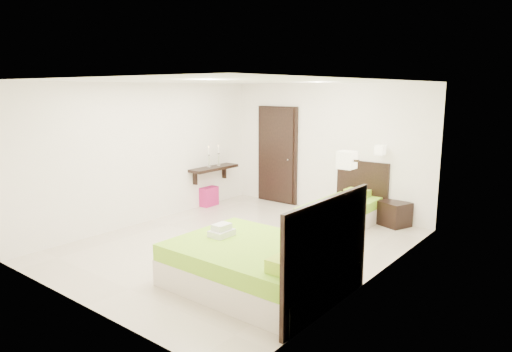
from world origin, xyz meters
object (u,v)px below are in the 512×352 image
Objects in this scene: bed_double at (261,264)px; nightstand at (394,214)px; bed_single at (342,212)px; ottoman at (206,196)px.

nightstand is at bearing 85.77° from bed_double.
bed_double is at bearing -73.12° from nightstand.
bed_double is at bearing -81.54° from bed_single.
bed_double is at bearing -36.36° from ottoman.
ottoman is (-3.08, -0.43, -0.07)m from bed_single.
bed_double is 4.38m from ottoman.
bed_double is 4.19× the size of nightstand.
bed_double is 3.67m from nightstand.
bed_single is 3.05m from bed_double.
ottoman is at bearing -143.20° from nightstand.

